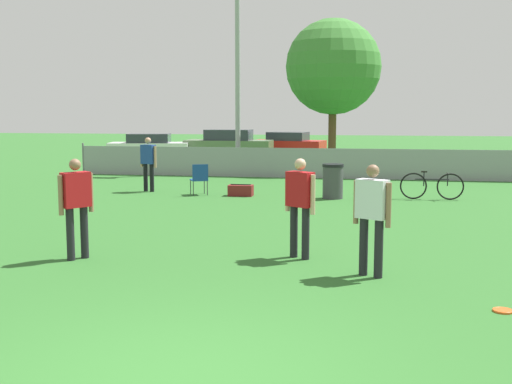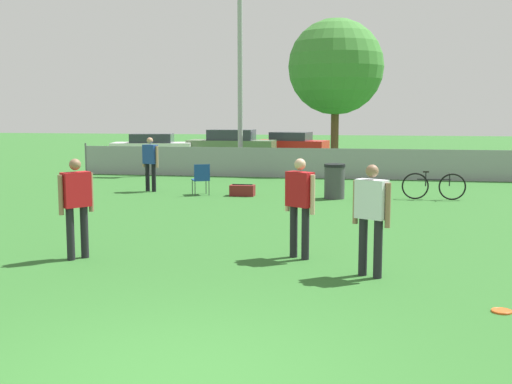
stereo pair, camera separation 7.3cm
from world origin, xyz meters
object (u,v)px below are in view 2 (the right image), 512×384
Objects in this scene: player_thrower_red at (76,201)px; trash_bin at (334,181)px; folding_chair_sideline at (201,177)px; frisbee_disc at (502,311)px; parked_car_white at (152,146)px; tree_near_pole at (336,67)px; bicycle_sideline at (434,186)px; gear_bag_sideline at (242,190)px; light_pole at (240,45)px; player_defender_red at (300,200)px; spectator_in_blue at (150,160)px; parked_car_red at (291,144)px; parked_car_olive at (232,144)px; player_receiver_white at (371,212)px.

trash_bin is (3.75, 8.24, -0.49)m from player_thrower_red.
frisbee_disc is at bearing 96.26° from folding_chair_sideline.
player_thrower_red is 22.82m from parked_car_white.
tree_near_pole reaches higher than folding_chair_sideline.
bicycle_sideline is 5.41m from gear_bag_sideline.
parked_car_white is (-6.01, 6.37, -4.40)m from light_pole.
player_defender_red is 9.81m from spectator_in_blue.
gear_bag_sideline is (-2.13, -8.35, -4.05)m from tree_near_pole.
player_thrower_red is at bearing -80.97° from parked_car_red.
tree_near_pole reaches higher than player_defender_red.
parked_car_red is (0.27, 25.41, -0.33)m from player_thrower_red.
player_thrower_red is at bearing -83.21° from parked_car_olive.
parked_car_white is at bearing -52.01° from spectator_in_blue.
parked_car_olive reaches higher than folding_chair_sideline.
parked_car_red is at bearing 130.64° from player_defender_red.
player_receiver_white reaches higher than parked_car_olive.
bicycle_sideline is (6.48, 8.51, -0.60)m from player_thrower_red.
parked_car_white is at bearing -142.79° from parked_car_red.
player_thrower_red is 6.71× the size of frisbee_disc.
bicycle_sideline reaches higher than gear_bag_sideline.
spectator_in_blue is 1.69× the size of trash_bin.
parked_car_olive is at bearing 103.88° from gear_bag_sideline.
trash_bin is at bearing 105.05° from frisbee_disc.
tree_near_pole reaches higher than frisbee_disc.
player_receiver_white reaches higher than gear_bag_sideline.
folding_chair_sideline reaches higher than gear_bag_sideline.
parked_car_red is (0.76, 9.91, -4.39)m from light_pole.
tree_near_pole is 9.88m from parked_car_red.
frisbee_disc is at bearing -90.93° from bicycle_sideline.
player_receiver_white and player_thrower_red have the same top height.
spectator_in_blue reaches higher than bicycle_sideline.
gear_bag_sideline is (1.08, 8.33, -0.82)m from player_thrower_red.
frisbee_disc is at bearing 146.81° from spectator_in_blue.
folding_chair_sideline is (-4.95, 8.55, -0.46)m from player_receiver_white.
bicycle_sideline is 0.41× the size of parked_car_red.
trash_bin is 1.39× the size of gear_bag_sideline.
player_thrower_red is 8.28m from folding_chair_sideline.
player_defender_red is at bearing 142.84° from spectator_in_blue.
gear_bag_sideline is (-5.35, 10.06, 0.15)m from frisbee_disc.
player_defender_red reaches higher than parked_car_red.
parked_car_white is at bearing -92.00° from folding_chair_sideline.
parked_car_olive is (-5.74, 6.25, -3.49)m from tree_near_pole.
gear_bag_sideline is at bearing 118.00° from frisbee_disc.
player_defender_red is at bearing -75.24° from parked_car_white.
parked_car_red reaches higher than folding_chair_sideline.
player_thrower_red is at bearing -97.38° from gear_bag_sideline.
player_thrower_red reaches higher than folding_chair_sideline.
parked_car_olive is (-0.63, 14.11, -0.24)m from spectator_in_blue.
trash_bin is at bearing -86.37° from tree_near_pole.
bicycle_sideline is (8.37, -0.31, -0.58)m from spectator_in_blue.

